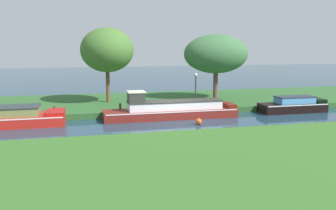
{
  "coord_description": "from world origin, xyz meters",
  "views": [
    {
      "loc": [
        -5.78,
        -21.85,
        4.9
      ],
      "look_at": [
        -0.21,
        1.2,
        0.9
      ],
      "focal_mm": 38.11,
      "sensor_mm": 36.0,
      "label": 1
    }
  ],
  "objects_px": {
    "black_narrowboat": "(294,105)",
    "mooring_post_far": "(55,110)",
    "red_cruiser": "(15,117)",
    "willow_tree_left": "(107,50)",
    "willow_tree_centre": "(216,54)",
    "lamp_post": "(196,85)",
    "channel_buoy": "(199,122)",
    "mooring_post_near": "(120,107)",
    "maroon_barge": "(171,110)"
  },
  "relations": [
    {
      "from": "red_cruiser",
      "to": "willow_tree_left",
      "type": "bearing_deg",
      "value": 40.32
    },
    {
      "from": "channel_buoy",
      "to": "willow_tree_centre",
      "type": "bearing_deg",
      "value": 62.16
    },
    {
      "from": "red_cruiser",
      "to": "mooring_post_far",
      "type": "relative_size",
      "value": 11.12
    },
    {
      "from": "black_narrowboat",
      "to": "mooring_post_near",
      "type": "bearing_deg",
      "value": 174.78
    },
    {
      "from": "black_narrowboat",
      "to": "channel_buoy",
      "type": "relative_size",
      "value": 12.55
    },
    {
      "from": "mooring_post_far",
      "to": "willow_tree_left",
      "type": "bearing_deg",
      "value": 46.53
    },
    {
      "from": "maroon_barge",
      "to": "channel_buoy",
      "type": "bearing_deg",
      "value": -64.01
    },
    {
      "from": "red_cruiser",
      "to": "willow_tree_left",
      "type": "height_order",
      "value": "willow_tree_left"
    },
    {
      "from": "maroon_barge",
      "to": "channel_buoy",
      "type": "xyz_separation_m",
      "value": [
        1.18,
        -2.42,
        -0.37
      ]
    },
    {
      "from": "red_cruiser",
      "to": "willow_tree_centre",
      "type": "xyz_separation_m",
      "value": [
        15.08,
        5.15,
        3.64
      ]
    },
    {
      "from": "maroon_barge",
      "to": "red_cruiser",
      "type": "xyz_separation_m",
      "value": [
        -9.9,
        0.0,
        -0.05
      ]
    },
    {
      "from": "lamp_post",
      "to": "mooring_post_far",
      "type": "height_order",
      "value": "lamp_post"
    },
    {
      "from": "willow_tree_centre",
      "to": "mooring_post_near",
      "type": "xyz_separation_m",
      "value": [
        -8.48,
        -3.99,
        -3.48
      ]
    },
    {
      "from": "black_narrowboat",
      "to": "channel_buoy",
      "type": "distance_m",
      "value": 8.55
    },
    {
      "from": "black_narrowboat",
      "to": "mooring_post_far",
      "type": "distance_m",
      "value": 17.03
    },
    {
      "from": "willow_tree_left",
      "to": "willow_tree_centre",
      "type": "distance_m",
      "value": 8.99
    },
    {
      "from": "maroon_barge",
      "to": "black_narrowboat",
      "type": "height_order",
      "value": "maroon_barge"
    },
    {
      "from": "maroon_barge",
      "to": "black_narrowboat",
      "type": "relative_size",
      "value": 1.83
    },
    {
      "from": "black_narrowboat",
      "to": "lamp_post",
      "type": "distance_m",
      "value": 7.43
    },
    {
      "from": "red_cruiser",
      "to": "mooring_post_near",
      "type": "bearing_deg",
      "value": 9.96
    },
    {
      "from": "black_narrowboat",
      "to": "willow_tree_left",
      "type": "height_order",
      "value": "willow_tree_left"
    },
    {
      "from": "willow_tree_left",
      "to": "mooring_post_near",
      "type": "bearing_deg",
      "value": -82.89
    },
    {
      "from": "mooring_post_far",
      "to": "red_cruiser",
      "type": "bearing_deg",
      "value": -153.17
    },
    {
      "from": "lamp_post",
      "to": "mooring_post_far",
      "type": "distance_m",
      "value": 10.05
    },
    {
      "from": "maroon_barge",
      "to": "red_cruiser",
      "type": "relative_size",
      "value": 1.54
    },
    {
      "from": "lamp_post",
      "to": "channel_buoy",
      "type": "height_order",
      "value": "lamp_post"
    },
    {
      "from": "willow_tree_left",
      "to": "mooring_post_far",
      "type": "distance_m",
      "value": 6.74
    },
    {
      "from": "maroon_barge",
      "to": "mooring_post_near",
      "type": "bearing_deg",
      "value": 160.69
    },
    {
      "from": "black_narrowboat",
      "to": "lamp_post",
      "type": "height_order",
      "value": "lamp_post"
    },
    {
      "from": "lamp_post",
      "to": "mooring_post_far",
      "type": "relative_size",
      "value": 4.71
    },
    {
      "from": "willow_tree_left",
      "to": "black_narrowboat",
      "type": "bearing_deg",
      "value": -21.42
    },
    {
      "from": "lamp_post",
      "to": "mooring_post_near",
      "type": "distance_m",
      "value": 5.82
    },
    {
      "from": "mooring_post_near",
      "to": "mooring_post_far",
      "type": "distance_m",
      "value": 4.31
    },
    {
      "from": "black_narrowboat",
      "to": "mooring_post_near",
      "type": "xyz_separation_m",
      "value": [
        -12.68,
        1.16,
        0.17
      ]
    },
    {
      "from": "black_narrowboat",
      "to": "mooring_post_far",
      "type": "relative_size",
      "value": 9.4
    },
    {
      "from": "mooring_post_near",
      "to": "mooring_post_far",
      "type": "bearing_deg",
      "value": 180.0
    },
    {
      "from": "willow_tree_centre",
      "to": "willow_tree_left",
      "type": "bearing_deg",
      "value": 179.84
    },
    {
      "from": "willow_tree_centre",
      "to": "lamp_post",
      "type": "height_order",
      "value": "willow_tree_centre"
    },
    {
      "from": "maroon_barge",
      "to": "red_cruiser",
      "type": "height_order",
      "value": "maroon_barge"
    },
    {
      "from": "lamp_post",
      "to": "black_narrowboat",
      "type": "bearing_deg",
      "value": -14.21
    },
    {
      "from": "mooring_post_far",
      "to": "lamp_post",
      "type": "bearing_deg",
      "value": 3.61
    },
    {
      "from": "black_narrowboat",
      "to": "mooring_post_far",
      "type": "bearing_deg",
      "value": 176.1
    },
    {
      "from": "red_cruiser",
      "to": "black_narrowboat",
      "type": "bearing_deg",
      "value": 0.0
    },
    {
      "from": "black_narrowboat",
      "to": "mooring_post_near",
      "type": "relative_size",
      "value": 8.92
    },
    {
      "from": "mooring_post_near",
      "to": "mooring_post_far",
      "type": "height_order",
      "value": "mooring_post_near"
    },
    {
      "from": "willow_tree_left",
      "to": "mooring_post_near",
      "type": "distance_m",
      "value": 5.57
    },
    {
      "from": "willow_tree_left",
      "to": "willow_tree_centre",
      "type": "relative_size",
      "value": 1.06
    },
    {
      "from": "mooring_post_far",
      "to": "channel_buoy",
      "type": "distance_m",
      "value": 9.5
    },
    {
      "from": "red_cruiser",
      "to": "willow_tree_left",
      "type": "relative_size",
      "value": 1.0
    },
    {
      "from": "willow_tree_centre",
      "to": "red_cruiser",
      "type": "bearing_deg",
      "value": -161.15
    }
  ]
}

